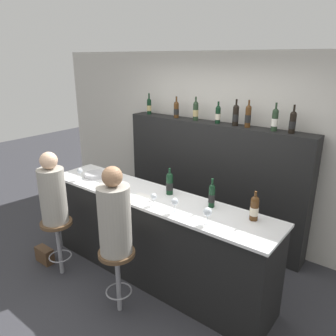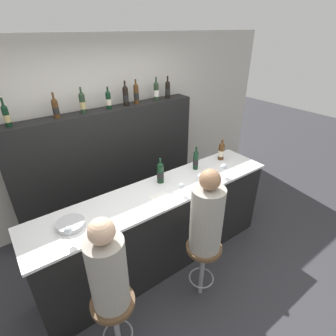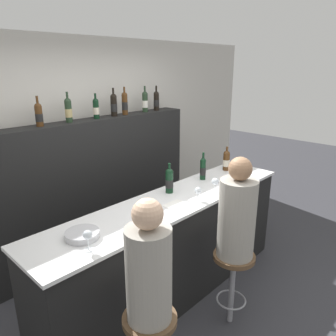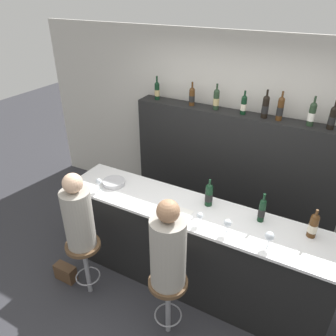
{
  "view_description": "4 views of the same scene",
  "coord_description": "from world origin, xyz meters",
  "views": [
    {
      "loc": [
        2.19,
        -2.24,
        2.51
      ],
      "look_at": [
        0.23,
        0.27,
        1.43
      ],
      "focal_mm": 35.0,
      "sensor_mm": 36.0,
      "label": 1
    },
    {
      "loc": [
        -1.37,
        -1.71,
        2.66
      ],
      "look_at": [
        0.13,
        0.32,
        1.29
      ],
      "focal_mm": 28.0,
      "sensor_mm": 36.0,
      "label": 2
    },
    {
      "loc": [
        -2.11,
        -1.65,
        2.29
      ],
      "look_at": [
        -0.15,
        0.22,
        1.42
      ],
      "focal_mm": 35.0,
      "sensor_mm": 36.0,
      "label": 3
    },
    {
      "loc": [
        1.09,
        -2.19,
        3.05
      ],
      "look_at": [
        -0.24,
        0.23,
        1.5
      ],
      "focal_mm": 35.0,
      "sensor_mm": 36.0,
      "label": 4
    }
  ],
  "objects": [
    {
      "name": "wine_bottle_counter_0",
      "position": [
        0.11,
        0.45,
        1.18
      ],
      "size": [
        0.08,
        0.08,
        0.31
      ],
      "color": "black",
      "rests_on": "bar_counter"
    },
    {
      "name": "wine_bottle_backbar_6",
      "position": [
        0.83,
        1.56,
        1.82
      ],
      "size": [
        0.08,
        0.08,
        0.33
      ],
      "color": "#233823",
      "rests_on": "back_bar_cabinet"
    },
    {
      "name": "bar_counter",
      "position": [
        0.0,
        0.29,
        0.53
      ],
      "size": [
        2.91,
        0.63,
        1.05
      ],
      "color": "black",
      "rests_on": "ground_plane"
    },
    {
      "name": "bar_stool_right",
      "position": [
        0.08,
        -0.36,
        0.55
      ],
      "size": [
        0.37,
        0.37,
        0.7
      ],
      "color": "gray",
      "rests_on": "ground_plane"
    },
    {
      "name": "wine_glass_1",
      "position": [
        0.16,
        0.12,
        1.14
      ],
      "size": [
        0.06,
        0.06,
        0.13
      ],
      "color": "silver",
      "rests_on": "bar_counter"
    },
    {
      "name": "wine_bottle_backbar_5",
      "position": [
        0.49,
        1.56,
        1.82
      ],
      "size": [
        0.07,
        0.07,
        0.34
      ],
      "color": "#4C2D14",
      "rests_on": "back_bar_cabinet"
    },
    {
      "name": "wine_bottle_backbar_0",
      "position": [
        -1.14,
        1.56,
        1.81
      ],
      "size": [
        0.07,
        0.07,
        0.32
      ],
      "color": "black",
      "rests_on": "back_bar_cabinet"
    },
    {
      "name": "metal_bowl",
      "position": [
        -0.99,
        0.3,
        1.08
      ],
      "size": [
        0.25,
        0.25,
        0.05
      ],
      "color": "#B7B7BC",
      "rests_on": "bar_counter"
    },
    {
      "name": "wine_bottle_backbar_1",
      "position": [
        -0.62,
        1.56,
        1.8
      ],
      "size": [
        0.08,
        0.08,
        0.3
      ],
      "color": "#4C2D14",
      "rests_on": "back_bar_cabinet"
    },
    {
      "name": "guest_seated_right",
      "position": [
        0.08,
        -0.36,
        1.09
      ],
      "size": [
        0.31,
        0.31,
        0.88
      ],
      "color": "gray",
      "rests_on": "bar_stool_right"
    },
    {
      "name": "wine_bottle_backbar_3",
      "position": [
        0.06,
        1.56,
        1.8
      ],
      "size": [
        0.07,
        0.07,
        0.29
      ],
      "color": "black",
      "rests_on": "back_bar_cabinet"
    },
    {
      "name": "wine_glass_3",
      "position": [
        0.81,
        0.12,
        1.17
      ],
      "size": [
        0.08,
        0.08,
        0.16
      ],
      "color": "silver",
      "rests_on": "bar_counter"
    },
    {
      "name": "ground_plane",
      "position": [
        0.0,
        0.0,
        0.0
      ],
      "size": [
        16.0,
        16.0,
        0.0
      ],
      "primitive_type": "plane",
      "color": "#333338"
    },
    {
      "name": "bar_stool_left",
      "position": [
        -0.93,
        -0.36,
        0.55
      ],
      "size": [
        0.37,
        0.37,
        0.7
      ],
      "color": "gray",
      "rests_on": "ground_plane"
    },
    {
      "name": "wine_glass_0",
      "position": [
        -1.05,
        0.12,
        1.16
      ],
      "size": [
        0.07,
        0.07,
        0.15
      ],
      "color": "silver",
      "rests_on": "bar_counter"
    },
    {
      "name": "wall_back",
      "position": [
        0.0,
        1.78,
        1.3
      ],
      "size": [
        6.4,
        0.05,
        2.6
      ],
      "color": "beige",
      "rests_on": "ground_plane"
    },
    {
      "name": "wine_bottle_backbar_2",
      "position": [
        -0.29,
        1.56,
        1.81
      ],
      "size": [
        0.07,
        0.07,
        0.32
      ],
      "color": "#233823",
      "rests_on": "back_bar_cabinet"
    },
    {
      "name": "tasting_menu",
      "position": [
        -0.07,
        0.12,
        1.05
      ],
      "size": [
        0.21,
        0.3,
        0.0
      ],
      "color": "white",
      "rests_on": "bar_counter"
    },
    {
      "name": "wine_bottle_counter_2",
      "position": [
        1.12,
        0.45,
        1.18
      ],
      "size": [
        0.08,
        0.08,
        0.29
      ],
      "color": "#4C2D14",
      "rests_on": "bar_counter"
    },
    {
      "name": "back_bar_cabinet",
      "position": [
        0.0,
        1.56,
        0.84
      ],
      "size": [
        2.73,
        0.28,
        1.68
      ],
      "color": "black",
      "rests_on": "ground_plane"
    },
    {
      "name": "wine_bottle_backbar_7",
      "position": [
        1.03,
        1.56,
        1.81
      ],
      "size": [
        0.08,
        0.08,
        0.33
      ],
      "color": "black",
      "rests_on": "back_bar_cabinet"
    },
    {
      "name": "wine_bottle_backbar_4",
      "position": [
        0.32,
        1.56,
        1.82
      ],
      "size": [
        0.08,
        0.08,
        0.34
      ],
      "color": "black",
      "rests_on": "back_bar_cabinet"
    },
    {
      "name": "wine_glass_2",
      "position": [
        0.43,
        0.12,
        1.16
      ],
      "size": [
        0.07,
        0.07,
        0.15
      ],
      "color": "silver",
      "rests_on": "bar_counter"
    },
    {
      "name": "wine_bottle_counter_1",
      "position": [
        0.66,
        0.45,
        1.18
      ],
      "size": [
        0.07,
        0.07,
        0.31
      ],
      "color": "black",
      "rests_on": "bar_counter"
    },
    {
      "name": "guest_seated_left",
      "position": [
        -0.93,
        -0.36,
        1.07
      ],
      "size": [
        0.29,
        0.29,
        0.84
      ],
      "color": "gray",
      "rests_on": "bar_stool_left"
    }
  ]
}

